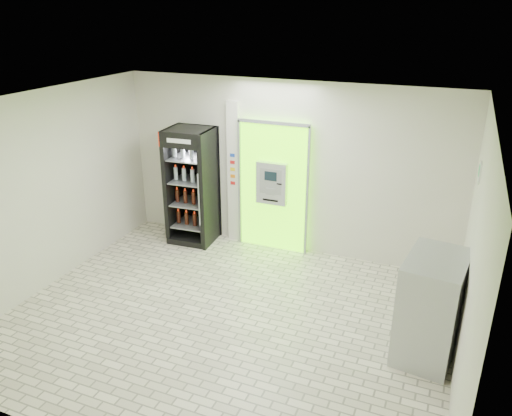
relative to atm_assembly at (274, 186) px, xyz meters
The scene contains 7 objects.
ground 2.69m from the atm_assembly, 85.26° to the right, with size 6.00×6.00×0.00m, color beige.
room_shell 2.51m from the atm_assembly, 85.26° to the right, with size 6.00×6.00×6.00m.
atm_assembly is the anchor object (origin of this frame).
pillar 0.79m from the atm_assembly, behind, with size 0.22×0.11×2.60m.
beverage_cooler 1.51m from the atm_assembly, 169.68° to the right, with size 0.84×0.78×2.13m.
steel_cabinet 3.58m from the atm_assembly, 36.39° to the right, with size 0.80×1.09×1.34m.
exit_sign 3.48m from the atm_assembly, 17.65° to the right, with size 0.02×0.22×0.26m.
Camera 1 is at (2.65, -5.32, 4.10)m, focal length 35.00 mm.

